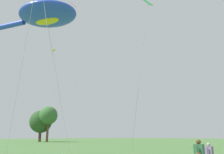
% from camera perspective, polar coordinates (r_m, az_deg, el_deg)
% --- Properties ---
extents(big_show_kite, '(6.72, 11.21, 11.52)m').
position_cam_1_polar(big_show_kite, '(19.95, -15.80, 13.83)').
color(big_show_kite, blue).
rests_on(big_show_kite, ground).
extents(small_kite_tiny_distant, '(0.88, 2.20, 11.67)m').
position_cam_1_polar(small_kite_tiny_distant, '(18.24, 8.28, 14.83)').
color(small_kite_tiny_distant, green).
rests_on(small_kite_tiny_distant, ground).
extents(small_kite_bird_shape, '(3.07, 0.72, 14.27)m').
position_cam_1_polar(small_kite_bird_shape, '(36.49, -13.63, 5.56)').
color(small_kite_bird_shape, yellow).
rests_on(small_kite_bird_shape, ground).
extents(small_kite_triangle_green, '(2.68, 1.03, 23.31)m').
position_cam_1_polar(small_kite_triangle_green, '(41.11, -9.12, 14.70)').
color(small_kite_triangle_green, pink).
rests_on(small_kite_triangle_green, ground).
extents(tree_pine_center, '(5.57, 5.57, 10.68)m').
position_cam_1_polar(tree_pine_center, '(77.20, -14.89, -8.89)').
color(tree_pine_center, '#513823').
rests_on(tree_pine_center, ground).
extents(tree_shrub_far, '(7.00, 7.00, 9.66)m').
position_cam_1_polar(tree_shrub_far, '(79.89, -16.58, -10.14)').
color(tree_shrub_far, '#513823').
rests_on(tree_shrub_far, ground).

